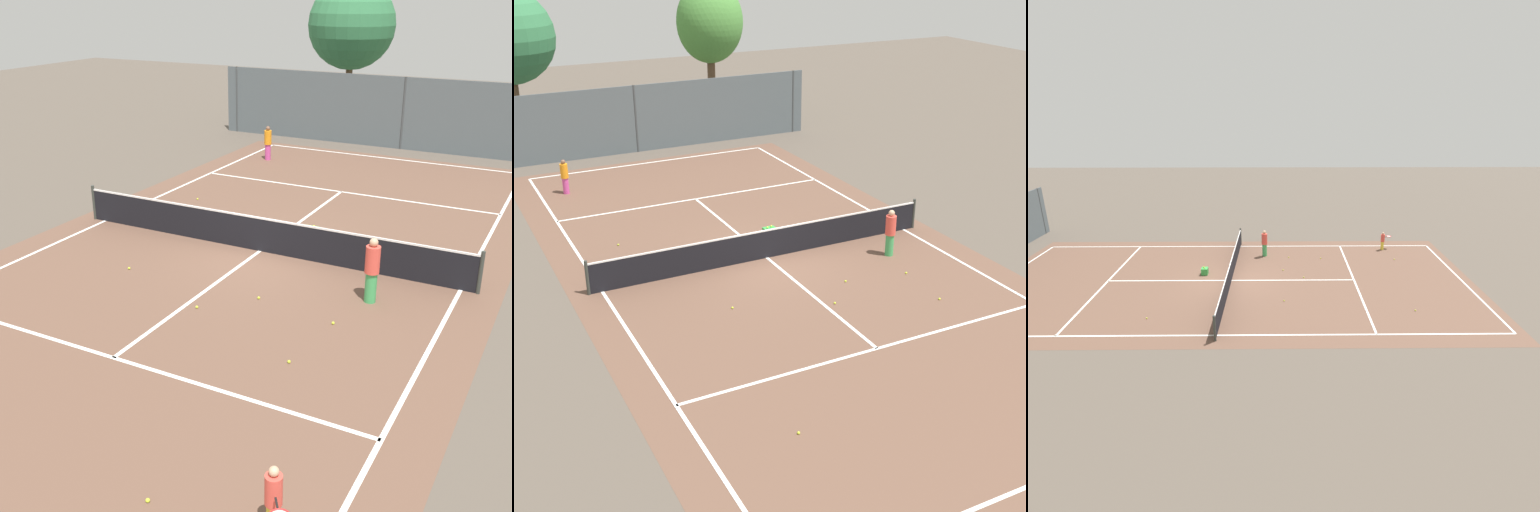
{
  "view_description": "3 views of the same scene",
  "coord_description": "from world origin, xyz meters",
  "views": [
    {
      "loc": [
        7.67,
        -14.97,
        6.83
      ],
      "look_at": [
        1.26,
        -2.67,
        1.07
      ],
      "focal_mm": 45.55,
      "sensor_mm": 36.0,
      "label": 1
    },
    {
      "loc": [
        -9.82,
        -19.75,
        9.98
      ],
      "look_at": [
        -1.18,
        -2.59,
        1.34
      ],
      "focal_mm": 51.56,
      "sensor_mm": 36.0,
      "label": 2
    },
    {
      "loc": [
        -20.25,
        -2.53,
        8.78
      ],
      "look_at": [
        0.09,
        -2.75,
        1.32
      ],
      "focal_mm": 29.68,
      "sensor_mm": 36.0,
      "label": 3
    }
  ],
  "objects": [
    {
      "name": "tennis_ball_5",
      "position": [
        3.37,
        -3.06,
        0.03
      ],
      "size": [
        0.07,
        0.07,
        0.07
      ],
      "primitive_type": "sphere",
      "color": "#CCE533",
      "rests_on": "ground_plane"
    },
    {
      "name": "tennis_ball_4",
      "position": [
        0.31,
        -3.79,
        0.03
      ],
      "size": [
        0.07,
        0.07,
        0.07
      ],
      "primitive_type": "sphere",
      "color": "#CCE533",
      "rests_on": "ground_plane"
    },
    {
      "name": "tennis_ball_7",
      "position": [
        -2.46,
        -2.72,
        0.03
      ],
      "size": [
        0.07,
        0.07,
        0.07
      ],
      "primitive_type": "sphere",
      "color": "#CCE533",
      "rests_on": "ground_plane"
    },
    {
      "name": "tennis_net",
      "position": [
        0.0,
        0.0,
        0.51
      ],
      "size": [
        11.9,
        0.1,
        1.1
      ],
      "color": "#333833",
      "rests_on": "ground_plane"
    },
    {
      "name": "tennis_ball_1",
      "position": [
        -4.09,
        3.2,
        0.03
      ],
      "size": [
        0.07,
        0.07,
        0.07
      ],
      "primitive_type": "sphere",
      "color": "#CCE533",
      "rests_on": "ground_plane"
    },
    {
      "name": "tennis_ball_6",
      "position": [
        2.95,
        -9.27,
        0.03
      ],
      "size": [
        0.07,
        0.07,
        0.07
      ],
      "primitive_type": "sphere",
      "color": "#CCE533",
      "rests_on": "ground_plane"
    },
    {
      "name": "tennis_ball_0",
      "position": [
        1.35,
        -2.71,
        0.03
      ],
      "size": [
        0.07,
        0.07,
        0.07
      ],
      "primitive_type": "sphere",
      "color": "#CCE533",
      "rests_on": "ground_plane"
    },
    {
      "name": "player_1",
      "position": [
        3.73,
        -1.62,
        0.82
      ],
      "size": [
        0.34,
        0.34,
        1.59
      ],
      "color": "#3FA559",
      "rests_on": "ground_plane"
    },
    {
      "name": "tennis_ball_3",
      "position": [
        3.18,
        -4.95,
        0.03
      ],
      "size": [
        0.07,
        0.07,
        0.07
      ],
      "primitive_type": "sphere",
      "color": "#CCE533",
      "rests_on": "ground_plane"
    },
    {
      "name": "player_2",
      "position": [
        4.82,
        -9.0,
        0.59
      ],
      "size": [
        0.64,
        0.78,
        1.13
      ],
      "color": "yellow",
      "rests_on": "ground_plane"
    },
    {
      "name": "court_surface",
      "position": [
        0.0,
        0.0,
        0.0
      ],
      "size": [
        13.0,
        25.0,
        0.01
      ],
      "color": "brown",
      "rests_on": "ground_plane"
    },
    {
      "name": "tennis_ball_2",
      "position": [
        -3.5,
        -8.56,
        0.03
      ],
      "size": [
        0.07,
        0.07,
        0.07
      ],
      "primitive_type": "sphere",
      "color": "#CCE533",
      "rests_on": "ground_plane"
    },
    {
      "name": "ground_plane",
      "position": [
        0.0,
        0.0,
        0.0
      ],
      "size": [
        80.0,
        80.0,
        0.0
      ],
      "primitive_type": "plane",
      "color": "brown"
    },
    {
      "name": "ball_crate",
      "position": [
        0.87,
        1.51,
        0.18
      ],
      "size": [
        0.43,
        0.34,
        0.43
      ],
      "color": "green",
      "rests_on": "ground_plane"
    }
  ]
}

